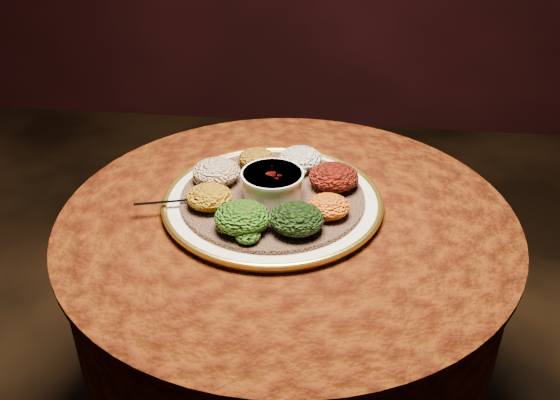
# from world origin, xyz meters

# --- Properties ---
(table) EXTENTS (0.96, 0.96, 0.73)m
(table) POSITION_xyz_m (0.00, 0.00, 0.55)
(table) COLOR black
(table) RESTS_ON ground
(platter) EXTENTS (0.58, 0.58, 0.02)m
(platter) POSITION_xyz_m (-0.03, 0.03, 0.75)
(platter) COLOR beige
(platter) RESTS_ON table
(injera) EXTENTS (0.49, 0.49, 0.01)m
(injera) POSITION_xyz_m (-0.03, 0.03, 0.76)
(injera) COLOR brown
(injera) RESTS_ON platter
(stew_bowl) EXTENTS (0.13, 0.13, 0.05)m
(stew_bowl) POSITION_xyz_m (-0.03, 0.03, 0.79)
(stew_bowl) COLOR silver
(stew_bowl) RESTS_ON injera
(spoon) EXTENTS (0.14, 0.05, 0.01)m
(spoon) POSITION_xyz_m (-0.20, -0.02, 0.77)
(spoon) COLOR silver
(spoon) RESTS_ON injera
(portion_ayib) EXTENTS (0.10, 0.09, 0.05)m
(portion_ayib) POSITION_xyz_m (0.01, 0.16, 0.79)
(portion_ayib) COLOR silver
(portion_ayib) RESTS_ON injera
(portion_kitfo) EXTENTS (0.11, 0.10, 0.05)m
(portion_kitfo) POSITION_xyz_m (0.09, 0.08, 0.79)
(portion_kitfo) COLOR black
(portion_kitfo) RESTS_ON injera
(portion_tikil) EXTENTS (0.09, 0.08, 0.04)m
(portion_tikil) POSITION_xyz_m (0.09, -0.03, 0.78)
(portion_tikil) COLOR #A6790D
(portion_tikil) RESTS_ON injera
(portion_gomen) EXTENTS (0.11, 0.10, 0.05)m
(portion_gomen) POSITION_xyz_m (0.03, -0.09, 0.79)
(portion_gomen) COLOR black
(portion_gomen) RESTS_ON injera
(portion_mixveg) EXTENTS (0.11, 0.10, 0.05)m
(portion_mixveg) POSITION_xyz_m (-0.08, -0.10, 0.79)
(portion_mixveg) COLOR #A7330A
(portion_mixveg) RESTS_ON injera
(portion_kik) EXTENTS (0.09, 0.09, 0.05)m
(portion_kik) POSITION_xyz_m (-0.16, -0.03, 0.78)
(portion_kik) COLOR #A56E0E
(portion_kik) RESTS_ON injera
(portion_timatim) EXTENTS (0.10, 0.10, 0.05)m
(portion_timatim) POSITION_xyz_m (-0.16, 0.07, 0.79)
(portion_timatim) COLOR maroon
(portion_timatim) RESTS_ON injera
(portion_shiro) EXTENTS (0.08, 0.08, 0.04)m
(portion_shiro) POSITION_xyz_m (-0.09, 0.16, 0.78)
(portion_shiro) COLOR #915D11
(portion_shiro) RESTS_ON injera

